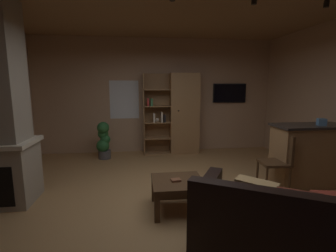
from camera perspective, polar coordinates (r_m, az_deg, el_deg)
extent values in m
cube|color=#A37A4C|center=(3.77, 0.78, -17.11)|extent=(5.94, 5.69, 0.02)
cube|color=tan|center=(6.24, -2.80, 6.98)|extent=(6.06, 0.06, 2.83)
cube|color=white|center=(6.21, -10.17, 6.06)|extent=(0.71, 0.01, 0.94)
cube|color=gray|center=(4.29, -34.31, -9.25)|extent=(0.87, 0.65, 0.85)
cube|color=#997047|center=(6.09, 3.82, 2.88)|extent=(0.71, 0.38, 1.97)
cube|color=#997047|center=(6.17, -2.75, 2.98)|extent=(0.66, 0.02, 1.97)
cube|color=#997047|center=(5.98, -5.67, 2.74)|extent=(0.02, 0.38, 1.97)
sphere|color=black|center=(5.84, 2.49, 3.60)|extent=(0.04, 0.04, 0.04)
cube|color=#997047|center=(6.18, -2.55, -6.23)|extent=(0.66, 0.38, 0.02)
cube|color=#997047|center=(6.09, -2.58, -2.75)|extent=(0.66, 0.38, 0.02)
cube|color=#997047|center=(6.02, -2.61, 0.93)|extent=(0.66, 0.38, 0.02)
cube|color=#997047|center=(5.98, -2.64, 4.67)|extent=(0.66, 0.38, 0.02)
cube|color=#997047|center=(5.96, -2.66, 8.46)|extent=(0.66, 0.38, 0.02)
cube|color=beige|center=(5.95, -3.29, 1.91)|extent=(0.04, 0.23, 0.21)
cube|color=#B22D2D|center=(5.90, -4.70, 5.59)|extent=(0.04, 0.23, 0.19)
cube|color=#387247|center=(5.90, -3.86, 5.58)|extent=(0.05, 0.23, 0.18)
cube|color=beige|center=(5.96, -1.49, 2.10)|extent=(0.03, 0.23, 0.24)
cube|color=black|center=(5.97, -0.79, 1.84)|extent=(0.04, 0.23, 0.18)
sphere|color=beige|center=(6.02, -2.59, 1.40)|extent=(0.10, 0.10, 0.10)
cube|color=#997047|center=(4.86, 31.32, -6.00)|extent=(1.43, 0.52, 1.00)
cube|color=#2D2826|center=(4.76, 31.85, 0.06)|extent=(1.49, 0.58, 0.04)
cube|color=#598CBF|center=(4.66, 32.22, 0.79)|extent=(0.15, 0.15, 0.11)
cube|color=black|center=(2.85, 24.63, -22.40)|extent=(1.87, 1.62, 0.42)
cube|color=black|center=(2.30, 25.71, -18.58)|extent=(1.48, 0.92, 0.42)
cube|color=black|center=(2.84, 9.02, -18.84)|extent=(0.59, 0.89, 0.67)
cube|color=brown|center=(2.60, 28.09, -16.99)|extent=(0.40, 0.33, 0.35)
cube|color=tan|center=(2.72, 19.90, -15.49)|extent=(0.41, 0.41, 0.38)
cube|color=#C67F33|center=(2.56, 26.63, -18.60)|extent=(0.45, 0.27, 0.37)
cube|color=#4C331E|center=(3.38, 2.26, -12.97)|extent=(0.68, 0.65, 0.05)
cube|color=#4C331E|center=(3.41, 2.25, -13.98)|extent=(0.62, 0.59, 0.08)
cube|color=#4C331E|center=(3.18, -2.56, -18.61)|extent=(0.07, 0.07, 0.36)
cube|color=#4C331E|center=(3.28, 8.58, -17.83)|extent=(0.07, 0.07, 0.36)
cube|color=#4C331E|center=(3.70, -3.28, -14.45)|extent=(0.07, 0.07, 0.36)
cube|color=#4C331E|center=(3.78, 6.18, -13.94)|extent=(0.07, 0.07, 0.36)
cube|color=brown|center=(3.35, 1.83, -12.50)|extent=(0.14, 0.11, 0.03)
cube|color=#4C331E|center=(4.28, 23.46, -7.88)|extent=(0.46, 0.46, 0.04)
cube|color=#4C331E|center=(4.31, 25.96, -4.66)|extent=(0.08, 0.40, 0.44)
cylinder|color=#4C331E|center=(4.44, 20.12, -10.20)|extent=(0.04, 0.04, 0.46)
cylinder|color=#4C331E|center=(4.13, 22.02, -11.81)|extent=(0.04, 0.04, 0.46)
cylinder|color=#4C331E|center=(4.58, 24.36, -9.85)|extent=(0.04, 0.04, 0.46)
cylinder|color=#4C331E|center=(4.28, 26.51, -11.35)|extent=(0.04, 0.04, 0.46)
cylinder|color=#4C4C51|center=(5.91, -14.58, -6.41)|extent=(0.29, 0.29, 0.19)
sphere|color=#235B2D|center=(5.82, -14.97, -4.48)|extent=(0.29, 0.29, 0.29)
sphere|color=#235B2D|center=(5.82, -14.43, -3.08)|extent=(0.23, 0.23, 0.23)
sphere|color=#235B2D|center=(5.83, -14.91, -1.76)|extent=(0.24, 0.24, 0.24)
sphere|color=#235B2D|center=(5.75, -14.91, -0.42)|extent=(0.27, 0.27, 0.27)
cube|color=black|center=(6.60, 14.14, 7.44)|extent=(0.87, 0.05, 0.49)
cube|color=black|center=(6.58, 14.22, 7.43)|extent=(0.83, 0.01, 0.45)
cylinder|color=black|center=(3.71, 19.46, 25.86)|extent=(0.07, 0.07, 0.09)
cylinder|color=black|center=(4.23, 33.02, 22.79)|extent=(0.07, 0.07, 0.09)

